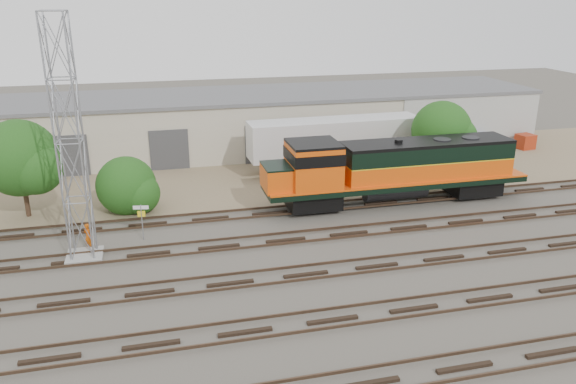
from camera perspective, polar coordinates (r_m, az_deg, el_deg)
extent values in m
plane|color=#47423A|center=(32.43, 0.39, -6.07)|extent=(140.00, 140.00, 0.00)
cube|color=#726047|center=(46.12, -4.19, 1.79)|extent=(80.00, 16.00, 0.02)
cube|color=black|center=(22.66, 8.29, -18.68)|extent=(80.00, 2.40, 0.14)
cube|color=#4C3828|center=(23.13, 7.59, -17.32)|extent=(80.00, 0.08, 0.14)
cube|color=black|center=(26.10, 4.55, -12.84)|extent=(80.00, 2.40, 0.14)
cube|color=#4C3828|center=(25.42, 5.10, -13.44)|extent=(80.00, 0.08, 0.14)
cube|color=#4C3828|center=(26.63, 4.04, -11.75)|extent=(80.00, 0.08, 0.14)
cube|color=black|center=(29.81, 1.83, -8.37)|extent=(80.00, 2.40, 0.14)
cube|color=#4C3828|center=(29.11, 2.23, -8.79)|extent=(80.00, 0.08, 0.14)
cube|color=#4C3828|center=(30.39, 1.45, -7.49)|extent=(80.00, 0.08, 0.14)
cube|color=black|center=(33.72, -0.23, -4.90)|extent=(80.00, 2.40, 0.14)
cube|color=#4C3828|center=(33.00, 0.07, -5.20)|extent=(80.00, 0.08, 0.14)
cube|color=#4C3828|center=(34.33, -0.53, -4.18)|extent=(80.00, 0.08, 0.14)
cube|color=black|center=(37.76, -1.85, -2.15)|extent=(80.00, 2.40, 0.14)
cube|color=#4C3828|center=(37.03, -1.60, -2.37)|extent=(80.00, 0.08, 0.14)
cube|color=#4C3828|center=(38.40, -2.08, -1.56)|extent=(80.00, 0.08, 0.14)
cube|color=#B8AE99|center=(53.11, -5.75, 6.91)|extent=(58.00, 10.00, 5.00)
cube|color=#59595B|center=(52.60, -5.85, 9.72)|extent=(58.40, 10.40, 0.30)
cube|color=#999993|center=(55.94, 18.12, 6.68)|extent=(14.00, 0.10, 5.00)
cube|color=#333335|center=(48.37, -21.46, 3.40)|extent=(3.20, 0.12, 3.40)
cube|color=#333335|center=(47.91, -11.96, 4.20)|extent=(3.20, 0.12, 3.40)
cube|color=#333335|center=(48.77, -2.52, 4.88)|extent=(3.20, 0.12, 3.40)
cube|color=#333335|center=(50.90, 6.38, 5.40)|extent=(3.20, 0.12, 3.40)
cube|color=#333335|center=(54.13, 14.41, 5.76)|extent=(3.20, 0.12, 3.40)
cube|color=black|center=(38.18, 2.55, -0.70)|extent=(3.51, 2.64, 1.10)
cube|color=black|center=(43.02, 18.18, 0.67)|extent=(3.51, 2.64, 1.10)
cube|color=black|center=(39.98, 10.90, 1.03)|extent=(18.67, 3.29, 0.38)
cylinder|color=black|center=(40.20, 10.84, 0.10)|extent=(4.61, 1.21, 1.21)
cube|color=#D4490A|center=(40.68, 13.80, 2.39)|extent=(12.08, 2.86, 1.32)
cube|color=black|center=(40.35, 13.93, 4.03)|extent=(12.08, 2.86, 1.10)
cube|color=black|center=(40.18, 14.01, 4.93)|extent=(12.08, 2.86, 0.22)
cube|color=#D4490A|center=(37.43, 2.60, 2.70)|extent=(3.29, 3.29, 2.86)
cube|color=black|center=(37.02, 2.64, 4.94)|extent=(3.29, 3.29, 0.18)
cube|color=#D4490A|center=(37.02, -1.17, 1.45)|extent=(1.76, 2.64, 1.54)
cube|color=gray|center=(33.71, -19.94, -6.11)|extent=(1.96, 1.96, 0.20)
cylinder|color=gray|center=(32.23, -22.24, 4.98)|extent=(0.10, 0.10, 13.03)
cylinder|color=gray|center=(32.07, -20.13, 5.17)|extent=(0.10, 0.10, 13.03)
cylinder|color=gray|center=(31.08, -22.52, 4.45)|extent=(0.10, 0.10, 13.03)
cylinder|color=gray|center=(30.91, -20.33, 4.65)|extent=(0.10, 0.10, 13.03)
cylinder|color=gray|center=(34.61, -14.60, -3.02)|extent=(0.07, 0.07, 2.23)
cube|color=white|center=(34.26, -14.73, -1.53)|extent=(0.90, 0.20, 0.22)
cube|color=yellow|center=(34.41, -14.67, -2.16)|extent=(0.46, 0.12, 0.35)
imported|color=#D3540B|center=(34.37, -19.63, -4.29)|extent=(0.70, 0.67, 1.61)
cube|color=silver|center=(46.31, 4.77, 5.59)|extent=(14.35, 3.22, 2.97)
cube|color=black|center=(49.07, 10.86, 3.24)|extent=(2.71, 2.81, 1.10)
cube|color=black|center=(44.35, -1.52, 2.07)|extent=(0.16, 0.16, 1.43)
cube|color=black|center=(46.39, -2.17, 2.85)|extent=(0.16, 0.16, 1.43)
cube|color=#154391|center=(57.05, 18.57, 5.06)|extent=(1.94, 1.87, 1.50)
cube|color=#9B2910|center=(58.20, 22.94, 4.74)|extent=(1.70, 1.62, 1.40)
cylinder|color=#382619|center=(40.86, -25.03, -0.74)|extent=(0.31, 0.31, 2.28)
sphere|color=#194513|center=(40.04, -25.61, 3.13)|extent=(4.98, 4.98, 4.98)
sphere|color=#194513|center=(39.26, -24.29, 2.27)|extent=(3.49, 3.49, 3.49)
cylinder|color=#382619|center=(39.88, -15.89, -1.55)|extent=(0.27, 0.27, 0.36)
sphere|color=#194513|center=(39.35, -16.10, 0.60)|extent=(4.01, 4.01, 4.01)
sphere|color=#194513|center=(38.88, -14.89, -0.14)|extent=(2.81, 2.81, 2.81)
cylinder|color=#382619|center=(46.24, 15.01, 2.70)|extent=(0.27, 0.27, 2.31)
sphere|color=#194513|center=(45.55, 15.31, 6.04)|extent=(4.62, 4.62, 4.62)
sphere|color=#194513|center=(45.52, 16.70, 5.30)|extent=(3.24, 3.24, 3.24)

